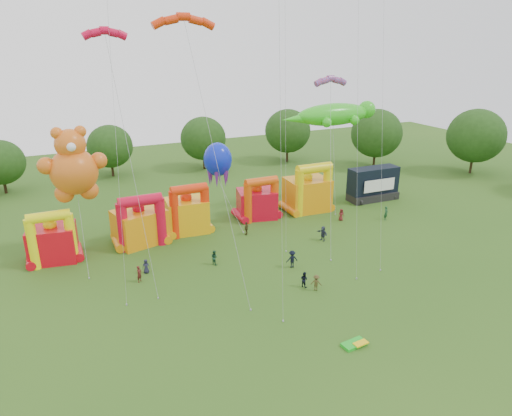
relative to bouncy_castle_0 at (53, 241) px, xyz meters
name	(u,v)px	position (x,y,z in m)	size (l,w,h in m)	color
ground	(340,355)	(18.92, -26.20, -2.31)	(160.00, 160.00, 0.00)	#295116
tree_ring	(327,282)	(17.75, -25.59, 3.95)	(123.18, 125.28, 12.07)	#352314
bouncy_castle_0	(53,241)	(0.00, 0.00, 0.00)	(5.30, 4.52, 6.05)	red
bouncy_castle_1	(140,224)	(9.46, 0.69, 0.08)	(6.41, 5.63, 6.31)	orange
bouncy_castle_2	(187,213)	(15.44, 1.63, 0.16)	(5.27, 4.37, 6.48)	#EAA20C
bouncy_castle_3	(258,202)	(25.36, 2.44, -0.05)	(5.71, 4.97, 5.92)	red
bouncy_castle_4	(308,192)	(32.93, 2.04, 0.36)	(6.00, 4.93, 7.07)	orange
stage_trailer	(373,184)	(44.07, 1.93, 0.08)	(7.71, 3.15, 4.97)	black
teddy_bear_kite	(74,174)	(3.11, -0.09, 7.05)	(6.90, 8.60, 14.43)	#D86018
gecko_kite	(334,137)	(36.89, 2.36, 7.72)	(14.82, 7.02, 14.58)	green
octopus_kite	(220,168)	(21.42, 6.03, 4.14)	(3.79, 10.26, 9.86)	#0D21C8
parafoil_kites	(245,166)	(17.80, -11.00, 8.92)	(27.10, 12.63, 25.51)	red
diamond_kites	(289,111)	(21.98, -11.69, 13.99)	(27.71, 18.54, 42.36)	red
folded_kite_bundle	(355,344)	(20.66, -25.73, -2.17)	(2.09, 1.25, 0.31)	green
spectator_0	(146,266)	(8.36, -7.01, -1.54)	(0.75, 0.49, 1.53)	#202036
spectator_1	(139,274)	(7.38, -8.53, -1.45)	(0.62, 0.41, 1.71)	#4E1A16
spectator_2	(214,257)	(15.38, -8.08, -1.50)	(0.78, 0.61, 1.61)	#1B442D
spectator_3	(292,259)	(22.54, -12.16, -1.35)	(1.24, 0.71, 1.91)	black
spectator_4	(246,228)	(21.64, -2.30, -1.46)	(0.99, 0.41, 1.70)	#423C1A
spectator_5	(323,233)	(29.21, -7.69, -1.40)	(1.69, 0.54, 1.82)	#282E43
spectator_6	(341,215)	(34.92, -3.24, -1.50)	(0.79, 0.51, 1.62)	#5D1B1A
spectator_7	(386,213)	(40.44, -5.54, -1.37)	(0.69, 0.45, 1.88)	#1B4425
spectator_8	(304,279)	(21.64, -16.17, -1.52)	(0.76, 0.60, 1.57)	black
spectator_9	(316,283)	(22.35, -17.24, -1.50)	(1.04, 0.60, 1.61)	#443B1B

